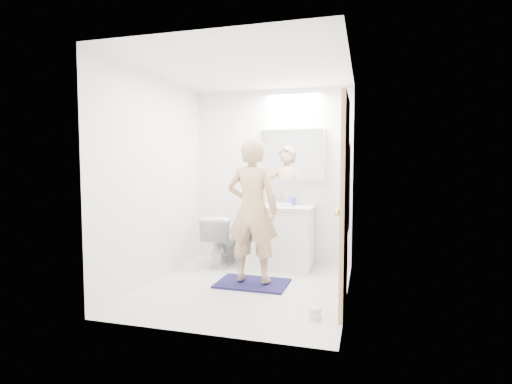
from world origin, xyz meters
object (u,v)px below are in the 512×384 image
(soap_bottle_b, at_px, (271,197))
(toothbrush_cup, at_px, (293,201))
(vanity_cabinet, at_px, (278,238))
(toilet, at_px, (222,240))
(toilet_paper_roll, at_px, (315,313))
(medicine_cabinet, at_px, (292,155))
(soap_bottle_a, at_px, (257,196))
(person, at_px, (252,210))

(soap_bottle_b, height_order, toothbrush_cup, soap_bottle_b)
(vanity_cabinet, xyz_separation_m, toilet, (-0.75, -0.11, -0.05))
(toilet_paper_roll, bearing_deg, soap_bottle_b, 114.80)
(vanity_cabinet, xyz_separation_m, medicine_cabinet, (0.15, 0.21, 1.11))
(toothbrush_cup, bearing_deg, soap_bottle_a, -178.85)
(vanity_cabinet, height_order, toilet, vanity_cabinet)
(toilet, bearing_deg, soap_bottle_a, -147.69)
(vanity_cabinet, height_order, toothbrush_cup, toothbrush_cup)
(toilet, xyz_separation_m, soap_bottle_a, (0.42, 0.27, 0.58))
(toilet, relative_size, toilet_paper_roll, 6.23)
(toilet, xyz_separation_m, toilet_paper_roll, (1.45, -1.52, -0.29))
(soap_bottle_a, height_order, soap_bottle_b, soap_bottle_a)
(vanity_cabinet, relative_size, soap_bottle_b, 4.75)
(toilet, relative_size, soap_bottle_b, 3.62)
(toothbrush_cup, bearing_deg, medicine_cabinet, 113.53)
(person, relative_size, soap_bottle_a, 7.81)
(toilet, distance_m, soap_bottle_a, 0.76)
(soap_bottle_a, bearing_deg, vanity_cabinet, -24.53)
(person, relative_size, toothbrush_cup, 15.01)
(person, distance_m, soap_bottle_a, 1.02)
(toilet, distance_m, toilet_paper_roll, 2.12)
(soap_bottle_a, height_order, toilet_paper_roll, soap_bottle_a)
(toilet, height_order, toilet_paper_roll, toilet)
(medicine_cabinet, relative_size, toilet_paper_roll, 8.00)
(toothbrush_cup, relative_size, toilet_paper_roll, 0.98)
(soap_bottle_a, bearing_deg, toilet, -147.77)
(vanity_cabinet, relative_size, person, 0.56)
(toilet, distance_m, person, 1.09)
(vanity_cabinet, relative_size, toilet_paper_roll, 8.18)
(toilet, xyz_separation_m, person, (0.64, -0.72, 0.51))
(vanity_cabinet, bearing_deg, soap_bottle_b, 127.08)
(soap_bottle_a, bearing_deg, toilet_paper_roll, -59.98)
(vanity_cabinet, relative_size, soap_bottle_a, 4.35)
(medicine_cabinet, bearing_deg, person, -103.83)
(medicine_cabinet, height_order, soap_bottle_a, medicine_cabinet)
(soap_bottle_b, relative_size, toothbrush_cup, 1.76)
(soap_bottle_a, xyz_separation_m, toilet_paper_roll, (1.03, -1.78, -0.87))
(soap_bottle_a, distance_m, soap_bottle_b, 0.20)
(toothbrush_cup, bearing_deg, vanity_cabinet, -136.83)
(person, relative_size, soap_bottle_b, 8.52)
(vanity_cabinet, xyz_separation_m, toothbrush_cup, (0.17, 0.16, 0.48))
(vanity_cabinet, height_order, toilet_paper_roll, vanity_cabinet)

